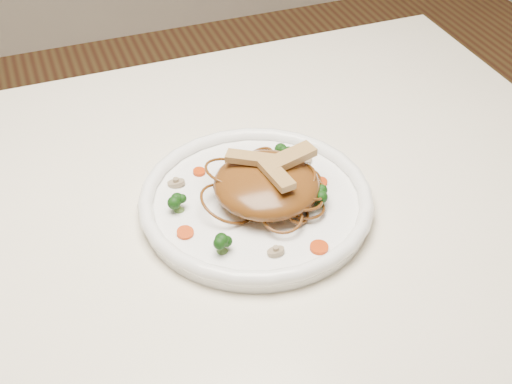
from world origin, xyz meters
name	(u,v)px	position (x,y,z in m)	size (l,w,h in m)	color
table	(196,260)	(0.00, 0.00, 0.65)	(1.20, 0.80, 0.75)	white
plate	(256,205)	(0.08, -0.03, 0.76)	(0.31, 0.31, 0.02)	white
noodle_mound	(267,184)	(0.09, -0.03, 0.79)	(0.14, 0.14, 0.05)	#5C3611
chicken_a	(289,158)	(0.13, -0.03, 0.82)	(0.08, 0.02, 0.01)	tan
chicken_b	(250,158)	(0.08, -0.01, 0.82)	(0.06, 0.02, 0.01)	tan
chicken_c	(276,174)	(0.10, -0.05, 0.82)	(0.06, 0.02, 0.01)	tan
broccoli_0	(283,151)	(0.15, 0.04, 0.78)	(0.02, 0.02, 0.03)	#103B0C
broccoli_1	(179,202)	(-0.02, -0.02, 0.78)	(0.02, 0.02, 0.03)	#103B0C
broccoli_2	(222,242)	(0.01, -0.11, 0.78)	(0.03, 0.03, 0.03)	#103B0C
broccoli_3	(320,196)	(0.15, -0.07, 0.78)	(0.02, 0.02, 0.03)	#103B0C
carrot_0	(269,163)	(0.12, 0.03, 0.77)	(0.02, 0.02, 0.01)	#B43406
carrot_1	(185,233)	(-0.03, -0.06, 0.77)	(0.02, 0.02, 0.01)	#B43406
carrot_2	(321,182)	(0.17, -0.03, 0.77)	(0.02, 0.02, 0.01)	#B43406
carrot_3	(199,172)	(0.03, 0.05, 0.77)	(0.02, 0.02, 0.01)	#B43406
carrot_4	(319,247)	(0.12, -0.14, 0.77)	(0.02, 0.02, 0.01)	#B43406
mushroom_0	(276,252)	(0.07, -0.13, 0.77)	(0.02, 0.02, 0.01)	tan
mushroom_1	(307,160)	(0.18, 0.02, 0.77)	(0.02, 0.02, 0.01)	tan
mushroom_2	(176,183)	(-0.01, 0.04, 0.77)	(0.02, 0.02, 0.01)	tan
mushroom_3	(277,156)	(0.14, 0.04, 0.77)	(0.02, 0.02, 0.01)	tan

